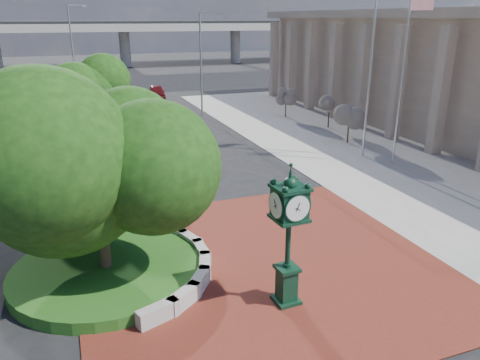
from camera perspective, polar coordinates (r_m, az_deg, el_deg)
The scene contains 17 objects.
ground at distance 17.19m, azimuth 1.10°, elevation -8.67°, with size 200.00×200.00×0.00m, color black.
plaza at distance 16.37m, azimuth 2.41°, elevation -10.13°, with size 12.00×12.00×0.04m, color maroon.
sidewalk at distance 33.38m, azimuth 20.74°, elevation 4.05°, with size 20.00×50.00×0.04m, color #9E9B93.
planter_wall at distance 16.37m, azimuth -7.85°, elevation -9.31°, with size 2.96×6.77×0.54m.
grass_bed at distance 16.15m, azimuth -15.92°, elevation -10.63°, with size 6.10×6.10×0.40m, color #234C15.
overpass at distance 84.30m, azimuth -17.71°, elevation 17.34°, with size 90.00×12.00×7.50m.
tree_planter at distance 14.77m, azimuth -17.15°, elevation 1.35°, with size 5.20×5.20×6.33m.
tree_street at distance 32.51m, azimuth -17.71°, elevation 9.83°, with size 4.40×4.40×5.45m.
post_clock at distance 13.32m, azimuth 5.94°, elevation -6.18°, with size 0.94×0.94×4.28m.
parked_car at distance 50.44m, azimuth -10.11°, elevation 10.54°, with size 1.62×4.01×1.37m, color #500B0F.
flagpole_a at distance 27.56m, azimuth 19.15°, elevation 11.76°, with size 1.50×0.28×9.67m.
flagpole_b at distance 28.59m, azimuth 15.70°, elevation 14.17°, with size 1.78×0.29×11.45m.
street_lamp_near at distance 40.21m, azimuth -4.51°, elevation 14.77°, with size 1.88×0.60×8.47m.
street_lamp_far at distance 57.54m, azimuth -19.62°, elevation 15.62°, with size 2.09×0.58×9.38m.
shrub_near at distance 32.13m, azimuth 13.14°, elevation 7.14°, with size 1.20×1.20×2.20m.
shrub_mid at distance 36.53m, azimuth 10.83°, elevation 8.71°, with size 1.20×1.20×2.20m.
shrub_far at distance 40.08m, azimuth 5.63°, elevation 9.87°, with size 1.20×1.20×2.20m.
Camera 1 is at (-5.65, -14.11, 8.04)m, focal length 35.00 mm.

